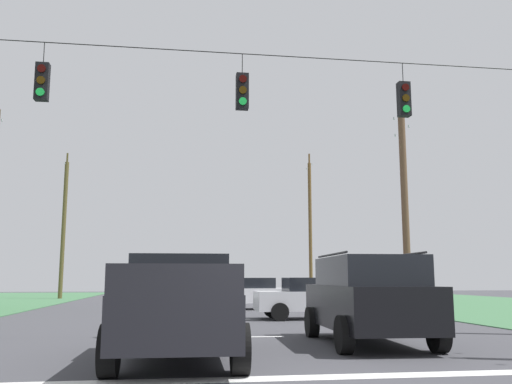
{
  "coord_description": "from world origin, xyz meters",
  "views": [
    {
      "loc": [
        -1.53,
        -6.35,
        1.49
      ],
      "look_at": [
        0.18,
        5.42,
        3.35
      ],
      "focal_mm": 38.89,
      "sensor_mm": 36.0,
      "label": 1
    }
  ],
  "objects_px": {
    "pickup_truck": "(179,306)",
    "utility_pole_far_left": "(64,227)",
    "suv_black": "(367,297)",
    "distant_car_crossing_white": "(251,293)",
    "distant_car_oncoming": "(313,297)",
    "utility_pole_far_right": "(310,226)",
    "overhead_signal_span": "(237,166)",
    "utility_pole_mid_right": "(405,202)"
  },
  "relations": [
    {
      "from": "utility_pole_far_left",
      "to": "suv_black",
      "type": "bearing_deg",
      "value": -67.41
    },
    {
      "from": "suv_black",
      "to": "utility_pole_far_right",
      "type": "distance_m",
      "value": 31.91
    },
    {
      "from": "suv_black",
      "to": "utility_pole_mid_right",
      "type": "height_order",
      "value": "utility_pole_mid_right"
    },
    {
      "from": "suv_black",
      "to": "utility_pole_mid_right",
      "type": "distance_m",
      "value": 14.63
    },
    {
      "from": "utility_pole_far_left",
      "to": "utility_pole_mid_right",
      "type": "bearing_deg",
      "value": -43.45
    },
    {
      "from": "overhead_signal_span",
      "to": "pickup_truck",
      "type": "xyz_separation_m",
      "value": [
        -1.4,
        -2.85,
        -3.35
      ]
    },
    {
      "from": "distant_car_oncoming",
      "to": "utility_pole_mid_right",
      "type": "height_order",
      "value": "utility_pole_mid_right"
    },
    {
      "from": "overhead_signal_span",
      "to": "utility_pole_mid_right",
      "type": "xyz_separation_m",
      "value": [
        9.36,
        11.33,
        0.82
      ]
    },
    {
      "from": "distant_car_oncoming",
      "to": "pickup_truck",
      "type": "bearing_deg",
      "value": -117.52
    },
    {
      "from": "overhead_signal_span",
      "to": "utility_pole_far_right",
      "type": "bearing_deg",
      "value": 72.75
    },
    {
      "from": "overhead_signal_span",
      "to": "utility_pole_far_right",
      "type": "xyz_separation_m",
      "value": [
        9.25,
        29.78,
        1.33
      ]
    },
    {
      "from": "utility_pole_mid_right",
      "to": "distant_car_crossing_white",
      "type": "bearing_deg",
      "value": 161.95
    },
    {
      "from": "suv_black",
      "to": "distant_car_crossing_white",
      "type": "bearing_deg",
      "value": 92.71
    },
    {
      "from": "pickup_truck",
      "to": "utility_pole_far_left",
      "type": "height_order",
      "value": "utility_pole_far_left"
    },
    {
      "from": "pickup_truck",
      "to": "utility_pole_far_right",
      "type": "relative_size",
      "value": 0.47
    },
    {
      "from": "pickup_truck",
      "to": "utility_pole_far_left",
      "type": "bearing_deg",
      "value": 104.61
    },
    {
      "from": "utility_pole_mid_right",
      "to": "utility_pole_far_left",
      "type": "bearing_deg",
      "value": 136.55
    },
    {
      "from": "pickup_truck",
      "to": "distant_car_crossing_white",
      "type": "bearing_deg",
      "value": 77.61
    },
    {
      "from": "distant_car_crossing_white",
      "to": "distant_car_oncoming",
      "type": "relative_size",
      "value": 1.03
    },
    {
      "from": "distant_car_oncoming",
      "to": "utility_pole_mid_right",
      "type": "xyz_separation_m",
      "value": [
        5.71,
        4.49,
        4.34
      ]
    },
    {
      "from": "pickup_truck",
      "to": "utility_pole_mid_right",
      "type": "height_order",
      "value": "utility_pole_mid_right"
    },
    {
      "from": "overhead_signal_span",
      "to": "distant_car_crossing_white",
      "type": "height_order",
      "value": "overhead_signal_span"
    },
    {
      "from": "pickup_truck",
      "to": "utility_pole_mid_right",
      "type": "relative_size",
      "value": 0.52
    },
    {
      "from": "utility_pole_mid_right",
      "to": "utility_pole_far_left",
      "type": "relative_size",
      "value": 0.96
    },
    {
      "from": "suv_black",
      "to": "utility_pole_mid_right",
      "type": "relative_size",
      "value": 0.46
    },
    {
      "from": "utility_pole_mid_right",
      "to": "utility_pole_far_left",
      "type": "xyz_separation_m",
      "value": [
        -19.2,
        18.19,
        0.18
      ]
    },
    {
      "from": "utility_pole_far_right",
      "to": "utility_pole_far_left",
      "type": "xyz_separation_m",
      "value": [
        -19.09,
        -0.26,
        -0.33
      ]
    },
    {
      "from": "suv_black",
      "to": "distant_car_crossing_white",
      "type": "distance_m",
      "value": 14.84
    },
    {
      "from": "pickup_truck",
      "to": "utility_pole_far_left",
      "type": "distance_m",
      "value": 33.73
    },
    {
      "from": "utility_pole_mid_right",
      "to": "utility_pole_far_right",
      "type": "bearing_deg",
      "value": 90.34
    },
    {
      "from": "overhead_signal_span",
      "to": "distant_car_crossing_white",
      "type": "bearing_deg",
      "value": 80.75
    },
    {
      "from": "pickup_truck",
      "to": "suv_black",
      "type": "distance_m",
      "value": 4.65
    },
    {
      "from": "distant_car_crossing_white",
      "to": "distant_car_oncoming",
      "type": "height_order",
      "value": "same"
    },
    {
      "from": "overhead_signal_span",
      "to": "distant_car_oncoming",
      "type": "relative_size",
      "value": 4.2
    },
    {
      "from": "overhead_signal_span",
      "to": "distant_car_crossing_white",
      "type": "relative_size",
      "value": 4.08
    },
    {
      "from": "overhead_signal_span",
      "to": "suv_black",
      "type": "bearing_deg",
      "value": -21.69
    },
    {
      "from": "pickup_truck",
      "to": "suv_black",
      "type": "xyz_separation_m",
      "value": [
        4.33,
        1.68,
        0.09
      ]
    },
    {
      "from": "distant_car_oncoming",
      "to": "utility_pole_mid_right",
      "type": "relative_size",
      "value": 0.41
    },
    {
      "from": "suv_black",
      "to": "utility_pole_far_left",
      "type": "height_order",
      "value": "utility_pole_far_left"
    },
    {
      "from": "overhead_signal_span",
      "to": "suv_black",
      "type": "relative_size",
      "value": 3.72
    },
    {
      "from": "pickup_truck",
      "to": "utility_pole_far_left",
      "type": "xyz_separation_m",
      "value": [
        -8.44,
        32.37,
        4.34
      ]
    },
    {
      "from": "overhead_signal_span",
      "to": "utility_pole_far_left",
      "type": "distance_m",
      "value": 31.14
    }
  ]
}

